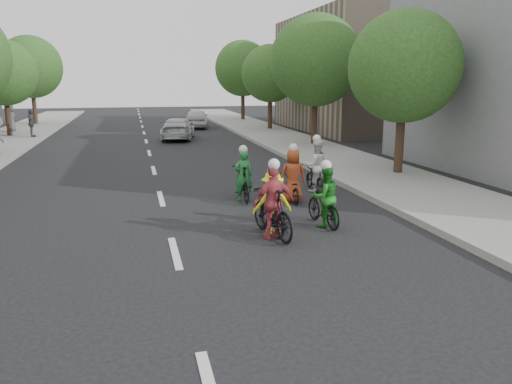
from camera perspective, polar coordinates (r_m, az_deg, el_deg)
name	(u,v)px	position (r m, az deg, el deg)	size (l,w,h in m)	color
ground	(175,253)	(10.53, -9.24, -6.87)	(120.00, 120.00, 0.00)	black
sidewalk_right	(341,161)	(22.00, 9.70, 3.52)	(4.00, 80.00, 0.15)	gray
curb_right	(298,162)	(21.30, 4.87, 3.40)	(0.18, 80.00, 0.18)	#999993
bldg_se	(369,73)	(37.81, 12.74, 13.09)	(10.00, 14.00, 8.00)	gray
tree_l_4	(3,73)	(34.74, -26.91, 12.08)	(4.00, 4.00, 5.97)	black
tree_l_5	(31,67)	(43.58, -24.37, 12.88)	(4.80, 4.80, 6.93)	black
tree_r_0	(404,67)	(19.06, 16.58, 13.55)	(4.00, 4.00, 5.97)	black
tree_r_1	(316,60)	(27.25, 6.84, 14.70)	(4.80, 4.80, 6.93)	black
tree_r_2	(270,74)	(35.80, 1.63, 13.38)	(4.00, 4.00, 5.97)	black
tree_r_3	(243,68)	(44.55, -1.54, 13.94)	(4.80, 4.80, 6.93)	black
cyclist_0	(272,208)	(11.64, 1.81, -1.84)	(0.95, 1.77, 1.60)	black
cyclist_1	(315,171)	(16.08, 6.81, 2.40)	(0.82, 1.58, 1.83)	black
cyclist_2	(292,181)	(14.63, 4.18, 1.21)	(0.80, 1.56, 1.72)	black
cyclist_3	(324,201)	(12.23, 7.80, -1.07)	(0.79, 1.63, 1.64)	black
cyclist_4	(243,181)	(14.74, -1.52, 1.31)	(0.56, 1.77, 1.66)	black
cyclist_5	(273,208)	(11.22, 1.94, -1.88)	(1.04, 1.98, 1.82)	black
follow_car_lead	(178,129)	(30.73, -8.91, 7.16)	(1.81, 4.45, 1.29)	#B7B7BC
follow_car_trail	(196,118)	(38.19, -6.83, 8.36)	(1.68, 4.18, 1.42)	silver
spectator_1	(31,123)	(33.20, -24.28, 7.19)	(0.98, 0.41, 1.66)	#464751
spectator_2	(11,118)	(37.26, -26.25, 7.60)	(0.89, 0.58, 1.83)	#514F5D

